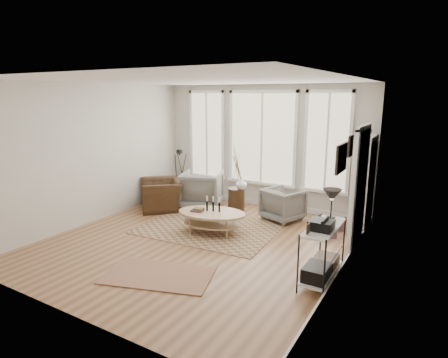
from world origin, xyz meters
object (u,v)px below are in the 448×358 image
Objects in this scene: accent_chair at (162,194)px; coffee_table at (211,216)px; bookcase at (363,183)px; low_shelf at (323,247)px; side_table at (236,180)px; armchair_right at (283,204)px; armchair_left at (202,190)px.

coffee_table is at bearing 24.32° from accent_chair.
coffee_table is (-2.48, -1.70, -0.62)m from bookcase.
low_shelf is 3.45m from side_table.
side_table is at bearing 22.41° from armchair_right.
side_table reaches higher than coffee_table.
coffee_table is 1.95× the size of armchair_right.
armchair_right is (-1.50, 2.26, -0.16)m from low_shelf.
accent_chair reaches higher than coffee_table.
side_table is at bearing 139.80° from low_shelf.
accent_chair is (-2.80, -0.68, -0.01)m from armchair_right.
bookcase is 1.69m from armchair_right.
armchair_right is at bearing 60.02° from accent_chair.
armchair_left is at bearing 148.63° from low_shelf.
low_shelf is 0.82× the size of side_table.
side_table is (-2.69, -0.30, -0.19)m from bookcase.
low_shelf is (-0.06, -2.52, -0.44)m from bookcase.
bookcase is 3.66m from armchair_left.
side_table reaches higher than low_shelf.
coffee_table is 1.57× the size of armchair_left.
coffee_table is (-2.42, 0.82, -0.18)m from low_shelf.
low_shelf is 1.70× the size of armchair_right.
accent_chair is at bearing 34.00° from armchair_right.
bookcase is 2.71m from side_table.
low_shelf is at bearing -40.20° from side_table.
armchair_right is 0.48× the size of side_table.
side_table is at bearing 98.40° from coffee_table.
accent_chair is (-1.67, -0.64, -0.42)m from side_table.
armchair_right is (2.05, 0.10, -0.08)m from armchair_left.
bookcase is 1.94× the size of accent_chair.
low_shelf is at bearing -91.28° from bookcase.
armchair_left is at bearing 129.97° from coffee_table.
armchair_left is at bearing 23.15° from armchair_right.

